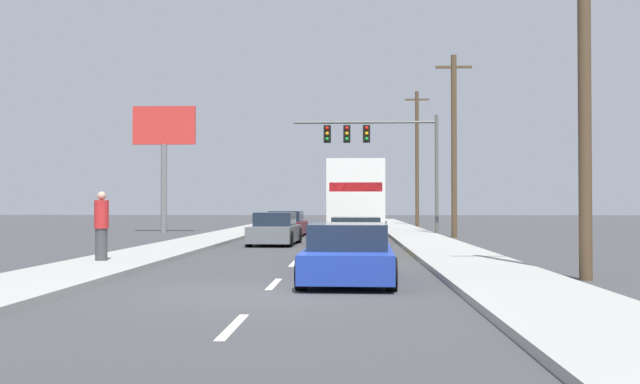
{
  "coord_description": "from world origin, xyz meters",
  "views": [
    {
      "loc": [
        1.59,
        -12.88,
        1.65
      ],
      "look_at": [
        0.24,
        17.46,
        2.2
      ],
      "focal_mm": 38.91,
      "sensor_mm": 36.0,
      "label": 1
    }
  ],
  "objects_px": {
    "pedestrian_near_corner": "(101,226)",
    "car_blue": "(349,254)",
    "utility_pole_far": "(417,157)",
    "box_truck": "(357,196)",
    "utility_pole_mid": "(454,143)",
    "car_maroon": "(286,225)",
    "utility_pole_near": "(584,36)",
    "car_yellow": "(356,237)",
    "roadside_billboard": "(164,143)",
    "car_gray": "(275,230)",
    "traffic_signal_mast": "(370,142)"
  },
  "relations": [
    {
      "from": "car_gray",
      "to": "car_blue",
      "type": "bearing_deg",
      "value": -77.0
    },
    {
      "from": "traffic_signal_mast",
      "to": "utility_pole_mid",
      "type": "height_order",
      "value": "utility_pole_mid"
    },
    {
      "from": "traffic_signal_mast",
      "to": "utility_pole_far",
      "type": "height_order",
      "value": "utility_pole_far"
    },
    {
      "from": "utility_pole_near",
      "to": "utility_pole_far",
      "type": "xyz_separation_m",
      "value": [
        -0.14,
        36.69,
        -0.13
      ]
    },
    {
      "from": "car_maroon",
      "to": "utility_pole_near",
      "type": "height_order",
      "value": "utility_pole_near"
    },
    {
      "from": "utility_pole_far",
      "to": "car_gray",
      "type": "bearing_deg",
      "value": -108.69
    },
    {
      "from": "car_blue",
      "to": "pedestrian_near_corner",
      "type": "bearing_deg",
      "value": 153.0
    },
    {
      "from": "traffic_signal_mast",
      "to": "roadside_billboard",
      "type": "distance_m",
      "value": 12.1
    },
    {
      "from": "box_truck",
      "to": "traffic_signal_mast",
      "type": "distance_m",
      "value": 8.09
    },
    {
      "from": "utility_pole_far",
      "to": "pedestrian_near_corner",
      "type": "height_order",
      "value": "utility_pole_far"
    },
    {
      "from": "car_yellow",
      "to": "pedestrian_near_corner",
      "type": "bearing_deg",
      "value": -147.5
    },
    {
      "from": "car_blue",
      "to": "roadside_billboard",
      "type": "relative_size",
      "value": 0.64
    },
    {
      "from": "car_blue",
      "to": "utility_pole_far",
      "type": "distance_m",
      "value": 37.63
    },
    {
      "from": "car_yellow",
      "to": "roadside_billboard",
      "type": "height_order",
      "value": "roadside_billboard"
    },
    {
      "from": "utility_pole_mid",
      "to": "roadside_billboard",
      "type": "distance_m",
      "value": 16.96
    },
    {
      "from": "car_yellow",
      "to": "roadside_billboard",
      "type": "xyz_separation_m",
      "value": [
        -11.11,
        17.29,
        4.65
      ]
    },
    {
      "from": "car_maroon",
      "to": "traffic_signal_mast",
      "type": "relative_size",
      "value": 0.58
    },
    {
      "from": "car_yellow",
      "to": "pedestrian_near_corner",
      "type": "height_order",
      "value": "pedestrian_near_corner"
    },
    {
      "from": "pedestrian_near_corner",
      "to": "utility_pole_far",
      "type": "bearing_deg",
      "value": 70.83
    },
    {
      "from": "car_gray",
      "to": "pedestrian_near_corner",
      "type": "height_order",
      "value": "pedestrian_near_corner"
    },
    {
      "from": "pedestrian_near_corner",
      "to": "box_truck",
      "type": "bearing_deg",
      "value": 61.75
    },
    {
      "from": "roadside_billboard",
      "to": "pedestrian_near_corner",
      "type": "relative_size",
      "value": 3.99
    },
    {
      "from": "car_maroon",
      "to": "roadside_billboard",
      "type": "xyz_separation_m",
      "value": [
        -7.63,
        4.73,
        4.63
      ]
    },
    {
      "from": "car_gray",
      "to": "car_blue",
      "type": "relative_size",
      "value": 0.88
    },
    {
      "from": "car_gray",
      "to": "utility_pole_near",
      "type": "xyz_separation_m",
      "value": [
        8.19,
        -12.87,
        4.73
      ]
    },
    {
      "from": "box_truck",
      "to": "car_blue",
      "type": "height_order",
      "value": "box_truck"
    },
    {
      "from": "utility_pole_far",
      "to": "box_truck",
      "type": "bearing_deg",
      "value": -102.79
    },
    {
      "from": "utility_pole_near",
      "to": "roadside_billboard",
      "type": "relative_size",
      "value": 1.4
    },
    {
      "from": "car_yellow",
      "to": "car_blue",
      "type": "xyz_separation_m",
      "value": [
        -0.22,
        -7.79,
        -0.01
      ]
    },
    {
      "from": "car_yellow",
      "to": "car_blue",
      "type": "relative_size",
      "value": 0.9
    },
    {
      "from": "roadside_billboard",
      "to": "car_blue",
      "type": "bearing_deg",
      "value": -66.54
    },
    {
      "from": "utility_pole_near",
      "to": "pedestrian_near_corner",
      "type": "bearing_deg",
      "value": 165.38
    },
    {
      "from": "box_truck",
      "to": "utility_pole_mid",
      "type": "xyz_separation_m",
      "value": [
        4.84,
        3.27,
        2.67
      ]
    },
    {
      "from": "car_gray",
      "to": "utility_pole_near",
      "type": "relative_size",
      "value": 0.4
    },
    {
      "from": "car_gray",
      "to": "box_truck",
      "type": "bearing_deg",
      "value": 44.02
    },
    {
      "from": "pedestrian_near_corner",
      "to": "car_blue",
      "type": "bearing_deg",
      "value": -27.0
    },
    {
      "from": "traffic_signal_mast",
      "to": "pedestrian_near_corner",
      "type": "height_order",
      "value": "traffic_signal_mast"
    },
    {
      "from": "car_yellow",
      "to": "utility_pole_far",
      "type": "height_order",
      "value": "utility_pole_far"
    },
    {
      "from": "traffic_signal_mast",
      "to": "roadside_billboard",
      "type": "relative_size",
      "value": 1.09
    },
    {
      "from": "car_gray",
      "to": "roadside_billboard",
      "type": "relative_size",
      "value": 0.56
    },
    {
      "from": "car_blue",
      "to": "utility_pole_near",
      "type": "xyz_separation_m",
      "value": [
        5.15,
        0.32,
        4.76
      ]
    },
    {
      "from": "car_gray",
      "to": "utility_pole_mid",
      "type": "bearing_deg",
      "value": 38.49
    },
    {
      "from": "car_maroon",
      "to": "utility_pole_mid",
      "type": "height_order",
      "value": "utility_pole_mid"
    },
    {
      "from": "car_maroon",
      "to": "utility_pole_far",
      "type": "bearing_deg",
      "value": 63.59
    },
    {
      "from": "car_blue",
      "to": "utility_pole_mid",
      "type": "xyz_separation_m",
      "value": [
        5.2,
        19.74,
        4.13
      ]
    },
    {
      "from": "car_maroon",
      "to": "utility_pole_far",
      "type": "distance_m",
      "value": 19.15
    },
    {
      "from": "traffic_signal_mast",
      "to": "roadside_billboard",
      "type": "xyz_separation_m",
      "value": [
        -12.04,
        1.2,
        0.06
      ]
    },
    {
      "from": "car_maroon",
      "to": "car_gray",
      "type": "bearing_deg",
      "value": -88.33
    },
    {
      "from": "car_yellow",
      "to": "roadside_billboard",
      "type": "bearing_deg",
      "value": 122.72
    },
    {
      "from": "utility_pole_near",
      "to": "pedestrian_near_corner",
      "type": "xyz_separation_m",
      "value": [
        -11.82,
        3.08,
        -4.25
      ]
    }
  ]
}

